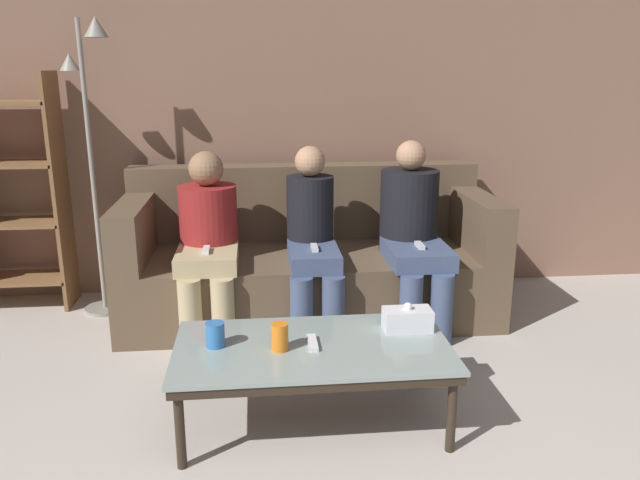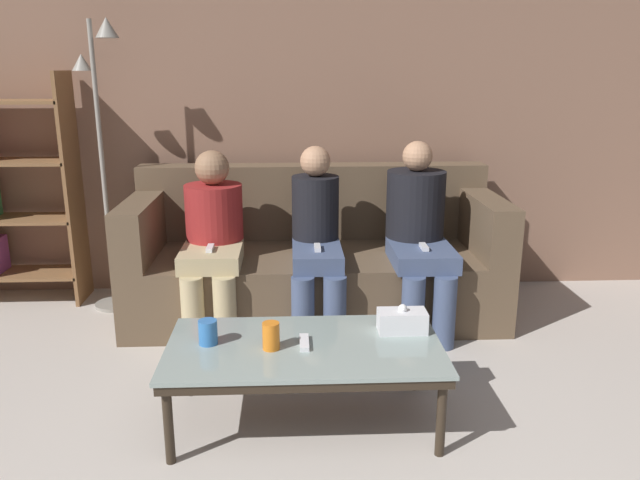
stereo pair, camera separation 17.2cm
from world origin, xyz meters
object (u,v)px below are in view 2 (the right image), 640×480
object	(u,v)px
standing_lamp	(103,137)
seated_person_left_end	(213,235)
game_remote	(304,342)
tissue_box	(402,321)
seated_person_mid_right	(418,229)
cup_near_left	(208,332)
cup_near_right	(271,336)
seated_person_mid_left	(316,236)
couch	(315,262)
coffee_table	(304,352)

from	to	relation	value
standing_lamp	seated_person_left_end	distance (m)	0.96
seated_person_left_end	game_remote	bearing A→B (deg)	-65.33
standing_lamp	seated_person_left_end	xyz separation A→B (m)	(0.70, -0.36, -0.55)
tissue_box	game_remote	xyz separation A→B (m)	(-0.45, -0.12, -0.04)
seated_person_left_end	seated_person_mid_right	distance (m)	1.24
cup_near_left	cup_near_right	bearing A→B (deg)	-13.22
seated_person_mid_left	cup_near_left	bearing A→B (deg)	-115.76
couch	seated_person_left_end	distance (m)	0.70
seated_person_left_end	seated_person_mid_right	size ratio (longest dim) A/B	0.96
couch	seated_person_mid_left	distance (m)	0.34
coffee_table	standing_lamp	world-z (taller)	standing_lamp
cup_near_left	coffee_table	bearing A→B (deg)	-4.05
couch	cup_near_left	world-z (taller)	couch
seated_person_left_end	cup_near_right	bearing A→B (deg)	-72.10
tissue_box	seated_person_mid_left	size ratio (longest dim) A/B	0.20
cup_near_right	game_remote	bearing A→B (deg)	13.84
cup_near_right	couch	bearing A→B (deg)	80.08
tissue_box	seated_person_left_end	size ratio (longest dim) A/B	0.21
cup_near_right	seated_person_mid_left	distance (m)	1.17
coffee_table	game_remote	distance (m)	0.05
tissue_box	cup_near_left	bearing A→B (deg)	-174.03
cup_near_right	game_remote	distance (m)	0.16
couch	standing_lamp	bearing A→B (deg)	173.69
couch	game_remote	world-z (taller)	couch
tissue_box	seated_person_mid_right	bearing A→B (deg)	75.05
coffee_table	couch	bearing A→B (deg)	85.79
coffee_table	seated_person_mid_right	xyz separation A→B (m)	(0.72, 1.13, 0.26)
cup_near_right	standing_lamp	size ratio (longest dim) A/B	0.07
seated_person_left_end	tissue_box	bearing A→B (deg)	-46.19
cup_near_right	seated_person_mid_left	size ratio (longest dim) A/B	0.11
cup_near_right	seated_person_mid_right	xyz separation A→B (m)	(0.86, 1.16, 0.16)
couch	cup_near_right	bearing A→B (deg)	-99.92
cup_near_left	couch	bearing A→B (deg)	68.58
game_remote	seated_person_mid_left	size ratio (longest dim) A/B	0.14
game_remote	seated_person_left_end	distance (m)	1.26
couch	game_remote	xyz separation A→B (m)	(-0.10, -1.35, 0.06)
cup_near_right	standing_lamp	xyz separation A→B (m)	(-1.08, 1.53, 0.69)
cup_near_left	cup_near_right	size ratio (longest dim) A/B	0.91
game_remote	seated_person_mid_right	bearing A→B (deg)	57.46
couch	seated_person_mid_right	bearing A→B (deg)	-19.90
cup_near_right	game_remote	size ratio (longest dim) A/B	0.80
cup_near_right	tissue_box	xyz separation A→B (m)	(0.59, 0.16, -0.01)
seated_person_mid_right	seated_person_mid_left	bearing A→B (deg)	-177.91
cup_near_right	game_remote	world-z (taller)	cup_near_right
coffee_table	seated_person_mid_left	world-z (taller)	seated_person_mid_left
couch	seated_person_left_end	xyz separation A→B (m)	(-0.62, -0.22, 0.25)
tissue_box	seated_person_left_end	xyz separation A→B (m)	(-0.97, 1.01, 0.15)
standing_lamp	seated_person_mid_right	size ratio (longest dim) A/B	1.64
seated_person_mid_right	couch	bearing A→B (deg)	160.10
couch	cup_near_left	distance (m)	1.42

